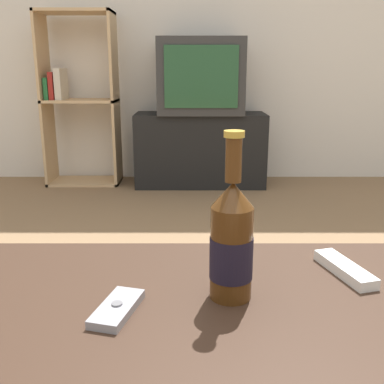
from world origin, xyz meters
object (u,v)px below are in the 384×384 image
television (202,76)px  beer_bottle (233,242)px  bookshelf (79,98)px  cell_phone (119,308)px  remote_control (346,269)px  tv_stand (202,149)px

television → beer_bottle: bearing=-90.0°
bookshelf → cell_phone: bearing=-75.1°
bookshelf → beer_bottle: (0.92, -2.72, -0.06)m
beer_bottle → remote_control: beer_bottle is taller
bookshelf → beer_bottle: size_ratio=4.50×
remote_control → tv_stand: bearing=78.8°
television → cell_phone: television is taller
remote_control → television: bearing=78.8°
television → beer_bottle: (0.00, -2.67, -0.22)m
bookshelf → remote_control: bookshelf is taller
bookshelf → tv_stand: bearing=-3.1°
beer_bottle → remote_control: size_ratio=1.81×
tv_stand → bookshelf: bearing=176.9°
tv_stand → cell_phone: bearing=-93.8°
television → beer_bottle: size_ratio=2.18×
television → remote_control: size_ratio=3.94×
television → cell_phone: (-0.18, -2.72, -0.31)m
cell_phone → remote_control: (0.40, 0.14, 0.00)m
tv_stand → television: television is taller
bookshelf → television: bearing=-3.3°
television → cell_phone: 2.74m
television → remote_control: bearing=-85.1°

